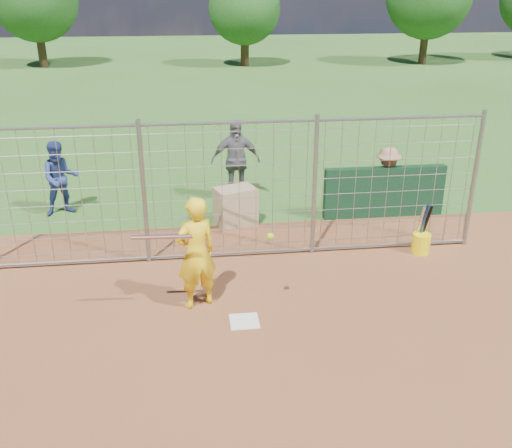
{
  "coord_description": "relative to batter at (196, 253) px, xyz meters",
  "views": [
    {
      "loc": [
        -0.72,
        -7.41,
        4.66
      ],
      "look_at": [
        0.3,
        0.8,
        1.15
      ],
      "focal_mm": 40.0,
      "sensor_mm": 36.0,
      "label": 1
    }
  ],
  "objects": [
    {
      "name": "bystander_a",
      "position": [
        -2.77,
        4.22,
        -0.09
      ],
      "size": [
        0.93,
        0.82,
        1.62
      ],
      "primitive_type": "imported",
      "rotation": [
        0.0,
        0.0,
        0.3
      ],
      "color": "navy",
      "rests_on": "ground"
    },
    {
      "name": "bucket_with_bats",
      "position": [
        4.18,
        1.38,
        -0.66
      ],
      "size": [
        0.34,
        0.39,
        0.97
      ],
      "color": "yellow",
      "rests_on": "ground"
    },
    {
      "name": "dugout_wall",
      "position": [
        4.06,
        3.22,
        -0.35
      ],
      "size": [
        2.6,
        0.2,
        1.1
      ],
      "primitive_type": "cube",
      "color": "#11381E",
      "rests_on": "ground"
    },
    {
      "name": "equipment_bin",
      "position": [
        0.88,
        3.15,
        -0.5
      ],
      "size": [
        0.93,
        0.78,
        0.8
      ],
      "primitive_type": "cube",
      "rotation": [
        0.0,
        0.0,
        0.33
      ],
      "color": "tan",
      "rests_on": "ground"
    },
    {
      "name": "bystander_c",
      "position": [
        4.13,
        3.31,
        -0.15
      ],
      "size": [
        1.03,
        0.68,
        1.5
      ],
      "primitive_type": "imported",
      "rotation": [
        0.0,
        0.0,
        3.27
      ],
      "color": "#956C51",
      "rests_on": "ground"
    },
    {
      "name": "backstop_fence",
      "position": [
        0.66,
        1.62,
        0.36
      ],
      "size": [
        9.08,
        0.08,
        2.6
      ],
      "color": "gray",
      "rests_on": "ground"
    },
    {
      "name": "bystander_b",
      "position": [
        1.01,
        4.57,
        0.05
      ],
      "size": [
        1.15,
        0.53,
        1.91
      ],
      "primitive_type": "imported",
      "rotation": [
        0.0,
        0.0,
        0.06
      ],
      "color": "slate",
      "rests_on": "ground"
    },
    {
      "name": "tree_line",
      "position": [
        3.79,
        27.75,
        2.81
      ],
      "size": [
        44.66,
        6.72,
        6.48
      ],
      "color": "#3F2B19",
      "rests_on": "ground"
    },
    {
      "name": "batter",
      "position": [
        0.0,
        0.0,
        0.0
      ],
      "size": [
        0.78,
        0.67,
        1.8
      ],
      "primitive_type": "imported",
      "rotation": [
        0.0,
        0.0,
        3.57
      ],
      "color": "yellow",
      "rests_on": "ground"
    },
    {
      "name": "home_plate",
      "position": [
        0.66,
        -0.58,
        -0.89
      ],
      "size": [
        0.43,
        0.43,
        0.02
      ],
      "primitive_type": "cube",
      "color": "silver",
      "rests_on": "ground"
    },
    {
      "name": "ground",
      "position": [
        0.66,
        -0.38,
        -0.9
      ],
      "size": [
        100.0,
        100.0,
        0.0
      ],
      "primitive_type": "plane",
      "color": "#2D591E",
      "rests_on": "ground"
    },
    {
      "name": "equipment_in_play",
      "position": [
        -0.1,
        -0.34,
        0.43
      ],
      "size": [
        2.02,
        0.16,
        0.14
      ],
      "color": "silver",
      "rests_on": "ground"
    }
  ]
}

